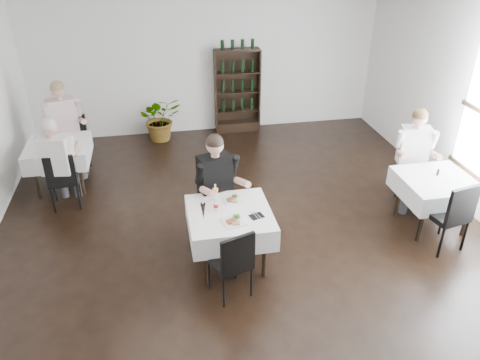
# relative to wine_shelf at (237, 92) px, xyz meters

# --- Properties ---
(room_shell) EXTENTS (9.00, 9.00, 9.00)m
(room_shell) POSITION_rel_wine_shelf_xyz_m (-0.60, -4.31, 0.65)
(room_shell) COLOR black
(room_shell) RESTS_ON ground
(wine_shelf) EXTENTS (0.90, 0.28, 1.75)m
(wine_shelf) POSITION_rel_wine_shelf_xyz_m (0.00, 0.00, 0.00)
(wine_shelf) COLOR black
(wine_shelf) RESTS_ON ground
(main_table) EXTENTS (1.03, 1.03, 0.77)m
(main_table) POSITION_rel_wine_shelf_xyz_m (-0.90, -4.31, -0.23)
(main_table) COLOR black
(main_table) RESTS_ON ground
(left_table) EXTENTS (0.98, 0.98, 0.77)m
(left_table) POSITION_rel_wine_shelf_xyz_m (-3.30, -1.81, -0.23)
(left_table) COLOR black
(left_table) RESTS_ON ground
(right_table) EXTENTS (0.98, 0.98, 0.77)m
(right_table) POSITION_rel_wine_shelf_xyz_m (2.10, -4.01, -0.23)
(right_table) COLOR black
(right_table) RESTS_ON ground
(potted_tree) EXTENTS (0.94, 0.85, 0.91)m
(potted_tree) POSITION_rel_wine_shelf_xyz_m (-1.61, -0.18, -0.39)
(potted_tree) COLOR #22581E
(potted_tree) RESTS_ON ground
(main_chair_far) EXTENTS (0.53, 0.53, 0.92)m
(main_chair_far) POSITION_rel_wine_shelf_xyz_m (-0.92, -3.59, -0.32)
(main_chair_far) COLOR black
(main_chair_far) RESTS_ON ground
(main_chair_near) EXTENTS (0.54, 0.54, 0.93)m
(main_chair_near) POSITION_rel_wine_shelf_xyz_m (-0.97, -4.96, -0.32)
(main_chair_near) COLOR black
(main_chair_near) RESTS_ON ground
(left_chair_far) EXTENTS (0.57, 0.58, 1.00)m
(left_chair_far) POSITION_rel_wine_shelf_xyz_m (-3.16, -1.21, -0.27)
(left_chair_far) COLOR black
(left_chair_far) RESTS_ON ground
(left_chair_near) EXTENTS (0.47, 0.47, 0.94)m
(left_chair_near) POSITION_rel_wine_shelf_xyz_m (-3.16, -2.54, -0.31)
(left_chair_near) COLOR black
(left_chair_near) RESTS_ON ground
(right_chair_far) EXTENTS (0.51, 0.51, 0.98)m
(right_chair_far) POSITION_rel_wine_shelf_xyz_m (2.22, -3.28, -0.29)
(right_chair_far) COLOR black
(right_chair_far) RESTS_ON ground
(right_chair_near) EXTENTS (0.56, 0.56, 1.03)m
(right_chair_near) POSITION_rel_wine_shelf_xyz_m (2.00, -4.59, -0.26)
(right_chair_near) COLOR black
(right_chair_near) RESTS_ON ground
(diner_main) EXTENTS (0.67, 0.71, 1.57)m
(diner_main) POSITION_rel_wine_shelf_xyz_m (-0.96, -3.81, 0.06)
(diner_main) COLOR #45454D
(diner_main) RESTS_ON ground
(diner_left_far) EXTENTS (0.69, 0.74, 1.64)m
(diner_left_far) POSITION_rel_wine_shelf_xyz_m (-3.22, -1.31, 0.11)
(diner_left_far) COLOR #45454D
(diner_left_far) RESTS_ON ground
(diner_left_near) EXTENTS (0.60, 0.62, 1.49)m
(diner_left_near) POSITION_rel_wine_shelf_xyz_m (-3.18, -2.49, 0.02)
(diner_left_near) COLOR #45454D
(diner_left_near) RESTS_ON ground
(diner_right_far) EXTENTS (0.64, 0.68, 1.55)m
(diner_right_far) POSITION_rel_wine_shelf_xyz_m (2.07, -3.39, 0.05)
(diner_right_far) COLOR #45454D
(diner_right_far) RESTS_ON ground
(plate_far) EXTENTS (0.23, 0.23, 0.07)m
(plate_far) POSITION_rel_wine_shelf_xyz_m (-0.82, -4.06, -0.06)
(plate_far) COLOR white
(plate_far) RESTS_ON main_table
(plate_near) EXTENTS (0.30, 0.30, 0.08)m
(plate_near) POSITION_rel_wine_shelf_xyz_m (-0.89, -4.55, -0.06)
(plate_near) COLOR white
(plate_near) RESTS_ON main_table
(pilsner_dark) EXTENTS (0.06, 0.06, 0.27)m
(pilsner_dark) POSITION_rel_wine_shelf_xyz_m (-1.23, -4.41, 0.04)
(pilsner_dark) COLOR black
(pilsner_dark) RESTS_ON main_table
(pilsner_lager) EXTENTS (0.07, 0.07, 0.32)m
(pilsner_lager) POSITION_rel_wine_shelf_xyz_m (-1.05, -4.16, 0.05)
(pilsner_lager) COLOR gold
(pilsner_lager) RESTS_ON main_table
(coke_bottle) EXTENTS (0.06, 0.06, 0.24)m
(coke_bottle) POSITION_rel_wine_shelf_xyz_m (-1.06, -4.27, 0.02)
(coke_bottle) COLOR silver
(coke_bottle) RESTS_ON main_table
(napkin_cutlery) EXTENTS (0.20, 0.18, 0.02)m
(napkin_cutlery) POSITION_rel_wine_shelf_xyz_m (-0.59, -4.47, -0.07)
(napkin_cutlery) COLOR black
(napkin_cutlery) RESTS_ON main_table
(pepper_mill) EXTENTS (0.04, 0.04, 0.09)m
(pepper_mill) POSITION_rel_wine_shelf_xyz_m (2.15, -3.92, -0.03)
(pepper_mill) COLOR black
(pepper_mill) RESTS_ON right_table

